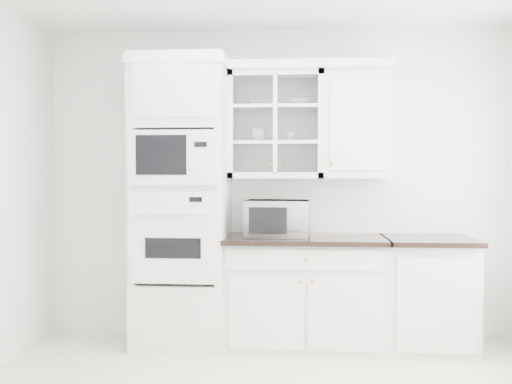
{
  "coord_description": "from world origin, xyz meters",
  "views": [
    {
      "loc": [
        0.23,
        -3.28,
        1.45
      ],
      "look_at": [
        -0.1,
        1.05,
        1.3
      ],
      "focal_mm": 40.0,
      "sensor_mm": 36.0,
      "label": 1
    }
  ],
  "objects": [
    {
      "name": "extra_base_cabinet",
      "position": [
        1.28,
        1.45,
        0.46
      ],
      "size": [
        0.72,
        0.67,
        0.92
      ],
      "color": "white",
      "rests_on": "ground"
    },
    {
      "name": "oven_column",
      "position": [
        -0.75,
        1.42,
        1.2
      ],
      "size": [
        0.76,
        0.68,
        2.4
      ],
      "color": "white",
      "rests_on": "ground"
    },
    {
      "name": "room_shell",
      "position": [
        0.0,
        0.43,
        1.78
      ],
      "size": [
        4.0,
        3.5,
        2.7
      ],
      "color": "white",
      "rests_on": "ground"
    },
    {
      "name": "upper_cabinet_glass",
      "position": [
        0.03,
        1.58,
        1.85
      ],
      "size": [
        0.8,
        0.33,
        0.9
      ],
      "color": "white",
      "rests_on": "room_shell"
    },
    {
      "name": "base_cabinet_run",
      "position": [
        0.28,
        1.45,
        0.46
      ],
      "size": [
        1.32,
        0.67,
        0.92
      ],
      "color": "white",
      "rests_on": "ground"
    },
    {
      "name": "countertop_microwave",
      "position": [
        0.05,
        1.43,
        1.07
      ],
      "size": [
        0.55,
        0.46,
        0.3
      ],
      "primitive_type": "imported",
      "rotation": [
        0.0,
        0.0,
        3.07
      ],
      "color": "white",
      "rests_on": "base_cabinet_run"
    },
    {
      "name": "bowl_b",
      "position": [
        0.23,
        1.58,
        2.04
      ],
      "size": [
        0.22,
        0.22,
        0.06
      ],
      "primitive_type": "imported",
      "rotation": [
        0.0,
        0.0,
        0.17
      ],
      "color": "white",
      "rests_on": "upper_cabinet_glass"
    },
    {
      "name": "upper_cabinet_solid",
      "position": [
        0.71,
        1.58,
        1.85
      ],
      "size": [
        0.55,
        0.33,
        0.9
      ],
      "primitive_type": "cube",
      "color": "white",
      "rests_on": "room_shell"
    },
    {
      "name": "bowl_a",
      "position": [
        -0.12,
        1.59,
        2.03
      ],
      "size": [
        0.21,
        0.21,
        0.05
      ],
      "primitive_type": "imported",
      "rotation": [
        0.0,
        0.0,
        0.13
      ],
      "color": "white",
      "rests_on": "upper_cabinet_glass"
    },
    {
      "name": "crown_molding",
      "position": [
        -0.07,
        1.56,
        2.33
      ],
      "size": [
        2.14,
        0.38,
        0.07
      ],
      "primitive_type": "cube",
      "color": "white",
      "rests_on": "room_shell"
    },
    {
      "name": "cup_a",
      "position": [
        -0.13,
        1.59,
        1.76
      ],
      "size": [
        0.15,
        0.15,
        0.11
      ],
      "primitive_type": "imported",
      "rotation": [
        0.0,
        0.0,
        0.09
      ],
      "color": "white",
      "rests_on": "upper_cabinet_glass"
    },
    {
      "name": "cup_b",
      "position": [
        0.15,
        1.57,
        1.75
      ],
      "size": [
        0.1,
        0.1,
        0.08
      ],
      "primitive_type": "imported",
      "rotation": [
        0.0,
        0.0,
        -0.13
      ],
      "color": "white",
      "rests_on": "upper_cabinet_glass"
    }
  ]
}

